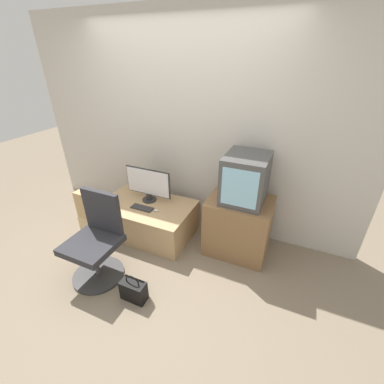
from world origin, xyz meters
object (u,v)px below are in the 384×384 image
main_monitor (148,184)px  cardboard_box_lower (90,222)px  mouse (156,211)px  crt_tv (245,178)px  office_chair (97,243)px  handbag (134,290)px  keyboard (142,208)px

main_monitor → cardboard_box_lower: (-0.73, -0.39, -0.55)m
mouse → cardboard_box_lower: size_ratio=0.26×
cardboard_box_lower → crt_tv: bearing=12.7°
main_monitor → office_chair: size_ratio=0.67×
main_monitor → handbag: main_monitor is taller
crt_tv → cardboard_box_lower: crt_tv is taller
cardboard_box_lower → handbag: bearing=-30.0°
keyboard → mouse: size_ratio=4.88×
keyboard → office_chair: 0.73m
keyboard → office_chair: bearing=-96.0°
main_monitor → keyboard: main_monitor is taller
office_chair → handbag: (0.53, -0.15, -0.29)m
main_monitor → mouse: main_monitor is taller
handbag → cardboard_box_lower: bearing=150.0°
crt_tv → cardboard_box_lower: (-1.94, -0.44, -0.84)m
handbag → crt_tv: bearing=57.1°
crt_tv → office_chair: (-1.26, -0.98, -0.55)m
office_chair → cardboard_box_lower: office_chair is taller
main_monitor → cardboard_box_lower: bearing=-151.9°
crt_tv → handbag: (-0.73, -1.13, -0.84)m
main_monitor → crt_tv: bearing=2.3°
cardboard_box_lower → mouse: bearing=11.3°
keyboard → office_chair: size_ratio=0.31×
crt_tv → cardboard_box_lower: 2.15m
main_monitor → mouse: 0.37m
main_monitor → crt_tv: (1.21, 0.05, 0.29)m
keyboard → cardboard_box_lower: keyboard is taller
office_chair → cardboard_box_lower: bearing=141.1°
mouse → office_chair: size_ratio=0.06×
mouse → office_chair: 0.79m
crt_tv → office_chair: bearing=-142.0°
keyboard → office_chair: (-0.08, -0.73, -0.03)m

